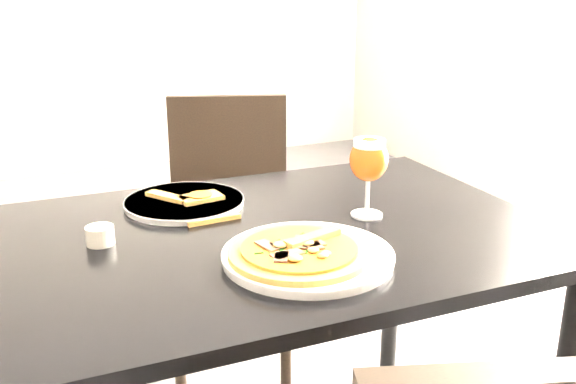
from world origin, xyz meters
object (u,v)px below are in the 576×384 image
chair_far (230,222)px  pizza (299,251)px  dining_table (267,270)px  beer_glass (369,160)px

chair_far → pizza: (-0.18, -0.89, 0.28)m
dining_table → beer_glass: beer_glass is taller
dining_table → pizza: pizza is taller
chair_far → pizza: chair_far is taller
dining_table → beer_glass: (0.24, -0.01, 0.22)m
chair_far → beer_glass: (0.07, -0.72, 0.39)m
chair_far → beer_glass: beer_glass is taller
chair_far → beer_glass: size_ratio=4.95×
chair_far → pizza: 0.95m
pizza → beer_glass: beer_glass is taller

